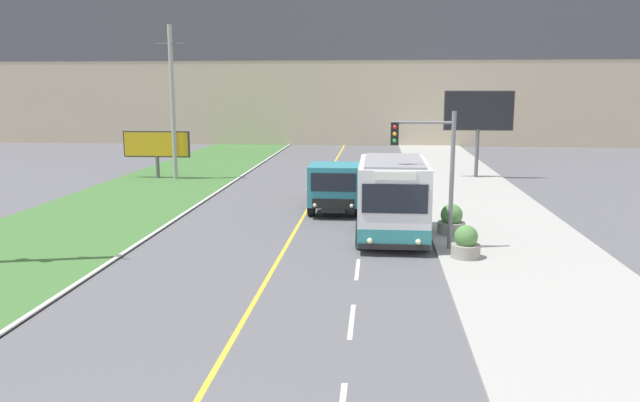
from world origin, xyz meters
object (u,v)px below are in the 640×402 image
Objects in this scene: city_bus at (393,199)px; billboard_large at (479,114)px; traffic_light_mast at (432,162)px; billboard_small at (157,145)px; planter_round_near at (466,243)px; dump_truck at (336,186)px; planter_round_second at (451,221)px; utility_pole_far at (173,103)px.

billboard_large reaches higher than city_bus.
traffic_light_mast is 23.28m from billboard_small.
traffic_light_mast is at bearing -46.05° from billboard_small.
city_bus is at bearing -108.74° from billboard_large.
city_bus is 3.79m from planter_round_near.
billboard_large is (8.32, 11.75, 2.96)m from dump_truck.
billboard_large is 16.95m from planter_round_second.
traffic_light_mast reaches higher than billboard_small.
traffic_light_mast reaches higher than planter_round_second.
planter_round_near is (17.26, -17.93, -1.57)m from billboard_small.
billboard_large is 4.96× the size of planter_round_near.
traffic_light_mast is at bearing -47.80° from utility_pole_far.
billboard_small is (-14.82, 15.22, 0.57)m from city_bus.
billboard_small is at bearing 140.14° from planter_round_second.
city_bus is 1.24× the size of billboard_small.
city_bus is 4.77× the size of planter_round_near.
utility_pole_far is at bearing 138.67° from planter_round_second.
utility_pole_far is 3.05m from billboard_small.
traffic_light_mast is (14.83, -16.36, -1.65)m from utility_pole_far.
dump_truck is 1.18× the size of billboard_large.
planter_round_near is (4.98, -8.04, -0.63)m from dump_truck.
planter_round_near is (1.13, -1.19, -2.65)m from traffic_light_mast.
planter_round_second is at bearing 66.34° from traffic_light_mast.
billboard_large is at bearing 6.64° from utility_pole_far.
traffic_light_mast reaches higher than planter_round_near.
utility_pole_far is at bearing -16.46° from billboard_small.
utility_pole_far is at bearing -173.36° from billboard_large.
billboard_small reaches higher than planter_round_second.
dump_truck is at bearing 137.72° from planter_round_second.
city_bus is at bearing -159.88° from planter_round_second.
traffic_light_mast is at bearing -60.65° from dump_truck.
planter_round_near is (2.45, -2.72, -1.00)m from city_bus.
traffic_light_mast is 19.15m from billboard_large.
planter_round_near is at bearing -46.09° from billboard_small.
city_bus reaches higher than billboard_small.
utility_pole_far is (-10.98, 9.51, 3.67)m from dump_truck.
dump_truck is 9.47m from planter_round_near.
billboard_large reaches higher than planter_round_near.
billboard_large is 1.29× the size of billboard_small.
dump_truck is at bearing -40.89° from utility_pole_far.
billboard_small is at bearing 163.54° from utility_pole_far.
billboard_small is (-16.14, 16.74, -1.08)m from traffic_light_mast.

